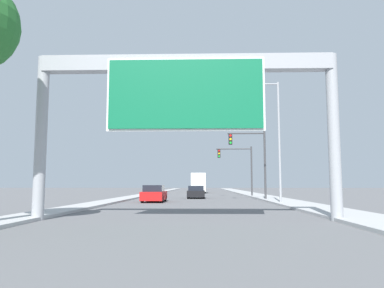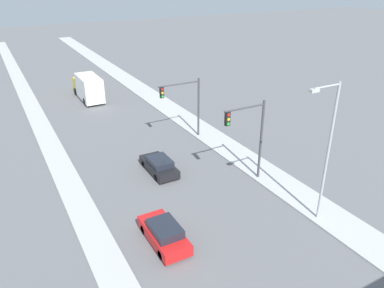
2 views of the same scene
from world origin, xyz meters
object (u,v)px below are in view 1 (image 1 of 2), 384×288
object	(u,v)px
street_lamp_right	(276,132)
car_far_center	(154,194)
car_far_right	(196,192)
truck_box_primary	(199,183)
traffic_light_mid_block	(240,163)
sign_gantry	(186,94)
traffic_light_near_intersection	(254,154)

from	to	relation	value
street_lamp_right	car_far_center	bearing A→B (deg)	164.27
car_far_right	street_lamp_right	distance (m)	14.07
car_far_center	truck_box_primary	world-z (taller)	truck_box_primary
car_far_center	traffic_light_mid_block	distance (m)	16.63
traffic_light_mid_block	sign_gantry	bearing A→B (deg)	-100.06
sign_gantry	traffic_light_near_intersection	size ratio (longest dim) A/B	1.98
truck_box_primary	traffic_light_mid_block	size ratio (longest dim) A/B	1.22
car_far_center	truck_box_primary	distance (m)	31.52
car_far_right	traffic_light_mid_block	distance (m)	8.19
car_far_right	street_lamp_right	xyz separation A→B (m)	(6.59, -11.38, 5.01)
traffic_light_mid_block	car_far_center	bearing A→B (deg)	-122.95
truck_box_primary	traffic_light_near_intersection	world-z (taller)	traffic_light_near_intersection
sign_gantry	traffic_light_mid_block	distance (m)	30.62
car_far_right	truck_box_primary	size ratio (longest dim) A/B	0.58
traffic_light_near_intersection	street_lamp_right	distance (m)	6.66
truck_box_primary	car_far_right	bearing A→B (deg)	-90.00
sign_gantry	car_far_right	bearing A→B (deg)	90.00
sign_gantry	car_far_right	world-z (taller)	sign_gantry
car_far_right	traffic_light_near_intersection	bearing A→B (deg)	-40.77
car_far_center	traffic_light_near_intersection	xyz separation A→B (m)	(9.17, 3.65, 3.78)
truck_box_primary	traffic_light_near_intersection	size ratio (longest dim) A/B	1.12
traffic_light_mid_block	street_lamp_right	bearing A→B (deg)	-85.67
traffic_light_mid_block	street_lamp_right	world-z (taller)	street_lamp_right
car_far_center	street_lamp_right	xyz separation A→B (m)	(10.09, -2.84, 4.97)
car_far_center	street_lamp_right	distance (m)	11.60
traffic_light_near_intersection	car_far_center	bearing A→B (deg)	-158.32
car_far_right	traffic_light_near_intersection	distance (m)	8.41
car_far_right	traffic_light_near_intersection	world-z (taller)	traffic_light_near_intersection
car_far_center	traffic_light_mid_block	xyz separation A→B (m)	(8.84, 13.65, 3.48)
sign_gantry	car_far_center	bearing A→B (deg)	102.00
car_far_center	traffic_light_mid_block	world-z (taller)	traffic_light_mid_block
car_far_center	traffic_light_mid_block	size ratio (longest dim) A/B	0.71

